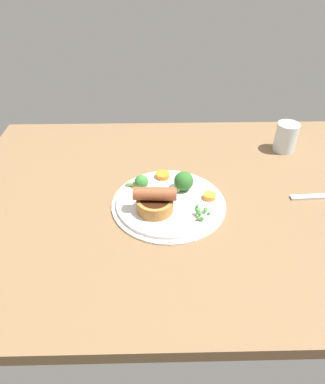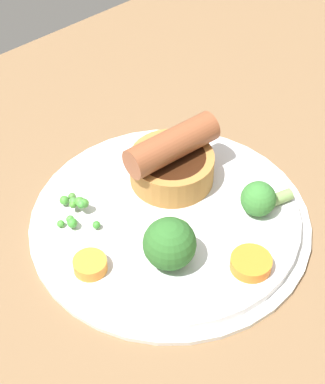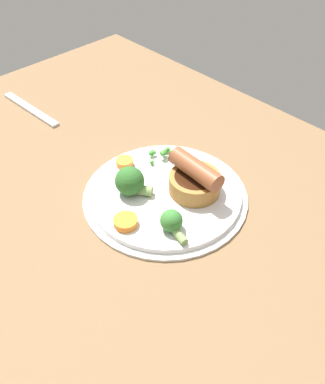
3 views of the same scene
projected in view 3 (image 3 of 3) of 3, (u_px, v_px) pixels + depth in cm
name	position (u px, v px, depth cm)	size (l,w,h in cm)	color
dining_table	(140.00, 206.00, 71.89)	(110.00, 80.00, 3.00)	brown
dinner_plate	(165.00, 195.00, 70.98)	(27.32, 27.32, 1.40)	silver
sausage_pudding	(195.00, 179.00, 68.81)	(9.83, 8.45, 6.15)	#AD7538
pea_pile	(161.00, 153.00, 76.28)	(3.61, 5.30, 1.84)	#3A9031
broccoli_floret_near	(172.00, 222.00, 63.08)	(5.58, 3.42, 3.42)	#387A33
broccoli_floret_far	(130.00, 182.00, 68.66)	(5.97, 5.07, 4.78)	#2D6628
carrot_slice_3	(126.00, 222.00, 64.55)	(3.73, 3.73, 1.13)	orange
carrot_slice_6	(125.00, 162.00, 74.93)	(3.04, 3.04, 1.21)	orange
fork	(31.00, 109.00, 90.82)	(18.00, 1.60, 0.60)	silver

